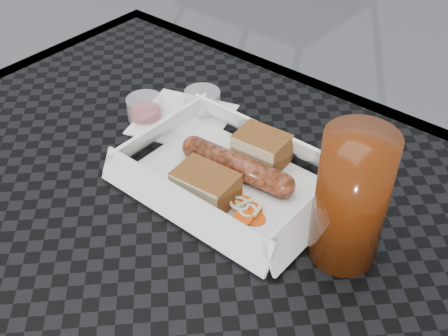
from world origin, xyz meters
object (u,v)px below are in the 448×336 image
(food_tray, at_px, (229,182))
(bratwurst, at_px, (237,166))
(drink_glass, at_px, (351,199))
(patio_table, at_px, (129,269))

(food_tray, xyz_separation_m, bratwurst, (-0.00, 0.01, 0.02))
(drink_glass, bearing_deg, patio_table, -150.08)
(food_tray, distance_m, bratwurst, 0.02)
(patio_table, xyz_separation_m, bratwurst, (0.05, 0.14, 0.09))
(patio_table, bearing_deg, bratwurst, 71.45)
(patio_table, relative_size, drink_glass, 5.38)
(bratwurst, bearing_deg, drink_glass, -8.28)
(patio_table, relative_size, food_tray, 3.64)
(bratwurst, height_order, drink_glass, drink_glass)
(patio_table, bearing_deg, food_tray, 69.51)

